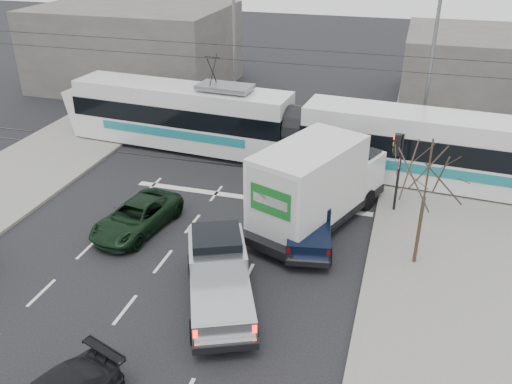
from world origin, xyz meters
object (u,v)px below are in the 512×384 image
(tram, at_px, (296,131))
(silver_pickup, at_px, (219,271))
(navy_pickup, at_px, (310,220))
(green_car, at_px, (137,217))
(bare_tree, at_px, (428,175))
(box_truck, at_px, (317,185))
(street_lamp_near, at_px, (428,62))
(street_lamp_far, at_px, (231,41))
(traffic_signal, at_px, (398,156))

(tram, xyz_separation_m, silver_pickup, (-0.05, -11.90, -0.85))
(tram, distance_m, silver_pickup, 11.93)
(navy_pickup, distance_m, green_car, 7.25)
(bare_tree, distance_m, box_truck, 5.04)
(silver_pickup, distance_m, navy_pickup, 5.08)
(street_lamp_near, height_order, navy_pickup, street_lamp_near)
(bare_tree, distance_m, silver_pickup, 8.05)
(street_lamp_far, relative_size, navy_pickup, 1.90)
(street_lamp_near, xyz_separation_m, box_truck, (-3.94, -9.52, -3.23))
(traffic_signal, relative_size, green_car, 0.79)
(bare_tree, xyz_separation_m, navy_pickup, (-4.20, 0.64, -2.85))
(street_lamp_near, bearing_deg, bare_tree, -88.58)
(tram, bearing_deg, navy_pickup, -68.48)
(street_lamp_near, xyz_separation_m, silver_pickup, (-6.20, -15.39, -4.07))
(traffic_signal, relative_size, tram, 0.14)
(box_truck, bearing_deg, tram, 131.85)
(traffic_signal, bearing_deg, green_car, -155.69)
(street_lamp_far, height_order, navy_pickup, street_lamp_far)
(street_lamp_far, xyz_separation_m, box_truck, (7.56, -11.52, -3.23))
(green_car, bearing_deg, navy_pickup, 18.98)
(silver_pickup, height_order, green_car, silver_pickup)
(bare_tree, bearing_deg, street_lamp_far, 131.12)
(street_lamp_far, bearing_deg, tram, -45.74)
(traffic_signal, distance_m, box_truck, 3.79)
(bare_tree, bearing_deg, tram, 128.77)
(bare_tree, distance_m, tram, 10.44)
(traffic_signal, height_order, green_car, traffic_signal)
(box_truck, relative_size, green_car, 1.77)
(street_lamp_near, bearing_deg, green_car, -132.36)
(street_lamp_near, xyz_separation_m, street_lamp_far, (-11.50, 2.00, 0.00))
(silver_pickup, bearing_deg, box_truck, 45.54)
(traffic_signal, xyz_separation_m, tram, (-5.30, 4.01, -0.84))
(silver_pickup, relative_size, box_truck, 0.76)
(street_lamp_near, relative_size, street_lamp_far, 1.00)
(tram, height_order, box_truck, tram)
(street_lamp_near, distance_m, box_truck, 10.79)
(navy_pickup, bearing_deg, street_lamp_near, 60.23)
(box_truck, distance_m, green_car, 7.67)
(tram, bearing_deg, street_lamp_near, 34.33)
(bare_tree, distance_m, traffic_signal, 4.28)
(street_lamp_far, distance_m, navy_pickup, 15.50)
(box_truck, xyz_separation_m, navy_pickup, (0.02, -1.34, -0.94))
(traffic_signal, relative_size, box_truck, 0.45)
(bare_tree, bearing_deg, box_truck, 154.84)
(street_lamp_near, relative_size, green_car, 1.98)
(traffic_signal, xyz_separation_m, street_lamp_near, (0.84, 7.50, 2.37))
(green_car, bearing_deg, tram, 69.39)
(silver_pickup, relative_size, green_car, 1.34)
(street_lamp_far, relative_size, tram, 0.34)
(street_lamp_near, height_order, tram, street_lamp_near)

